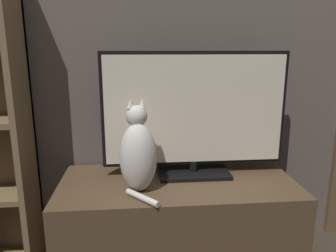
{
  "coord_description": "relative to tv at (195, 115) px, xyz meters",
  "views": [
    {
      "loc": [
        -0.19,
        -0.65,
        1.19
      ],
      "look_at": [
        -0.05,
        0.9,
        0.81
      ],
      "focal_mm": 35.0,
      "sensor_mm": 36.0,
      "label": 1
    }
  ],
  "objects": [
    {
      "name": "cat",
      "position": [
        -0.3,
        -0.18,
        -0.14
      ],
      "size": [
        0.19,
        0.29,
        0.44
      ],
      "rotation": [
        0.0,
        0.0,
        0.13
      ],
      "color": "silver",
      "rests_on": "tv_stand"
    },
    {
      "name": "tv_stand",
      "position": [
        -0.1,
        -0.09,
        -0.58
      ],
      "size": [
        1.2,
        0.55,
        0.52
      ],
      "color": "brown",
      "rests_on": "ground_plane"
    },
    {
      "name": "wall_back",
      "position": [
        -0.1,
        0.23,
        0.45
      ],
      "size": [
        4.8,
        0.05,
        2.6
      ],
      "color": "#60564C",
      "rests_on": "ground_plane"
    },
    {
      "name": "tv",
      "position": [
        0.0,
        0.0,
        0.0
      ],
      "size": [
        0.96,
        0.22,
        0.65
      ],
      "color": "black",
      "rests_on": "tv_stand"
    }
  ]
}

